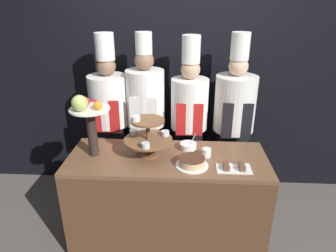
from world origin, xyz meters
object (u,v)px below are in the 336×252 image
object	(u,v)px
chef_center_right	(189,118)
cake_square_tray	(234,167)
serving_bowl_far	(188,146)
cake_round	(192,162)
chef_center_left	(146,115)
chef_left	(110,116)
cup_white	(207,153)
tiered_stand	(148,136)
chef_right	(234,119)
fruit_pedestal	(88,116)

from	to	relation	value
chef_center_right	cake_square_tray	bearing A→B (deg)	-65.70
chef_center_right	serving_bowl_far	bearing A→B (deg)	-91.19
cake_round	cake_square_tray	xyz separation A→B (m)	(0.34, -0.03, -0.02)
cake_round	chef_center_right	world-z (taller)	chef_center_right
cake_round	chef_center_left	bearing A→B (deg)	121.84
chef_left	chef_center_right	distance (m)	0.83
serving_bowl_far	cup_white	bearing A→B (deg)	-39.38
tiered_stand	cake_square_tray	size ratio (longest dim) A/B	1.52
tiered_stand	cake_square_tray	bearing A→B (deg)	-15.61
chef_right	tiered_stand	bearing A→B (deg)	-144.37
chef_center_left	chef_right	world-z (taller)	chef_right
chef_right	serving_bowl_far	bearing A→B (deg)	-135.41
serving_bowl_far	chef_right	distance (m)	0.67
cake_square_tray	chef_left	size ratio (longest dim) A/B	0.15
tiered_stand	fruit_pedestal	xyz separation A→B (m)	(-0.49, -0.04, 0.19)
chef_center_left	cake_square_tray	bearing A→B (deg)	-44.32
fruit_pedestal	serving_bowl_far	xyz separation A→B (m)	(0.84, 0.17, -0.34)
serving_bowl_far	chef_center_left	size ratio (longest dim) A/B	0.09
cup_white	chef_left	distance (m)	1.15
cake_round	chef_left	xyz separation A→B (m)	(-0.85, 0.76, 0.09)
cup_white	cake_square_tray	size ratio (longest dim) A/B	0.29
fruit_pedestal	cake_round	distance (m)	0.94
cup_white	cake_square_tray	bearing A→B (deg)	-43.54
chef_left	chef_center_right	size ratio (longest dim) A/B	1.01
serving_bowl_far	chef_center_right	bearing A→B (deg)	88.81
chef_left	chef_right	distance (m)	1.29
cup_white	chef_center_right	distance (m)	0.62
cake_round	fruit_pedestal	bearing A→B (deg)	171.68
cup_white	chef_center_left	bearing A→B (deg)	135.41
chef_left	chef_center_right	bearing A→B (deg)	0.00
tiered_stand	chef_left	xyz separation A→B (m)	(-0.47, 0.59, -0.05)
fruit_pedestal	chef_right	distance (m)	1.48
cake_square_tray	cake_round	bearing A→B (deg)	174.65
chef_left	chef_center_left	size ratio (longest dim) A/B	1.00
tiered_stand	chef_center_left	size ratio (longest dim) A/B	0.23
tiered_stand	chef_right	size ratio (longest dim) A/B	0.23
cake_square_tray	serving_bowl_far	world-z (taller)	serving_bowl_far
chef_center_right	cup_white	bearing A→B (deg)	-75.94
cake_square_tray	fruit_pedestal	bearing A→B (deg)	172.50
cup_white	chef_right	distance (m)	0.67
cake_round	chef_right	world-z (taller)	chef_right
chef_center_left	chef_center_right	distance (m)	0.45
fruit_pedestal	chef_center_left	size ratio (longest dim) A/B	0.31
serving_bowl_far	chef_right	world-z (taller)	chef_right
cake_square_tray	chef_right	world-z (taller)	chef_right
tiered_stand	chef_right	bearing A→B (deg)	35.63
cake_round	tiered_stand	bearing A→B (deg)	156.06
chef_center_right	chef_right	size ratio (longest dim) A/B	0.98
fruit_pedestal	chef_center_right	world-z (taller)	chef_center_right
cake_round	chef_center_right	bearing A→B (deg)	91.43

